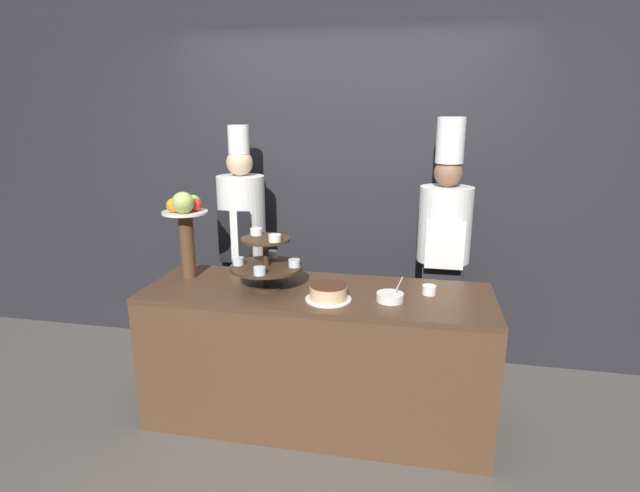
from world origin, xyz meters
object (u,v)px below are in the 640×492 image
(chef_left, at_px, (243,237))
(chef_center_left, at_px, (443,245))
(fruit_pedestal, at_px, (186,220))
(tiered_stand, at_px, (266,260))
(cake_round, at_px, (328,293))
(serving_bowl_near, at_px, (390,297))
(cup_white, at_px, (429,290))

(chef_left, relative_size, chef_center_left, 0.97)
(fruit_pedestal, height_order, chef_center_left, chef_center_left)
(tiered_stand, distance_m, chef_left, 0.77)
(cake_round, xyz_separation_m, serving_bowl_near, (0.35, 0.05, -0.02))
(fruit_pedestal, relative_size, serving_bowl_near, 3.67)
(tiered_stand, bearing_deg, serving_bowl_near, -5.82)
(chef_center_left, bearing_deg, fruit_pedestal, -160.24)
(cake_round, xyz_separation_m, cup_white, (0.56, 0.21, -0.02))
(serving_bowl_near, bearing_deg, chef_left, 146.99)
(fruit_pedestal, xyz_separation_m, cup_white, (1.52, -0.01, -0.35))
(tiered_stand, distance_m, cake_round, 0.44)
(tiered_stand, relative_size, chef_left, 0.24)
(fruit_pedestal, relative_size, cup_white, 6.94)
(tiered_stand, height_order, fruit_pedestal, fruit_pedestal)
(cup_white, distance_m, chef_left, 1.49)
(tiered_stand, height_order, cup_white, tiered_stand)
(chef_left, bearing_deg, tiered_stand, -59.58)
(chef_left, bearing_deg, cup_white, -23.42)
(chef_center_left, bearing_deg, chef_left, -179.99)
(cake_round, bearing_deg, chef_left, 135.05)
(chef_left, distance_m, chef_center_left, 1.46)
(tiered_stand, relative_size, cup_white, 5.35)
(cup_white, relative_size, chef_center_left, 0.04)
(chef_left, bearing_deg, cake_round, -44.95)
(cake_round, relative_size, serving_bowl_near, 1.71)
(tiered_stand, relative_size, chef_center_left, 0.23)
(serving_bowl_near, bearing_deg, tiered_stand, 174.18)
(serving_bowl_near, bearing_deg, cake_round, -171.37)
(tiered_stand, xyz_separation_m, fruit_pedestal, (-0.55, 0.09, 0.21))
(fruit_pedestal, xyz_separation_m, chef_left, (0.16, 0.58, -0.24))
(chef_center_left, bearing_deg, cup_white, -99.25)
(cake_round, xyz_separation_m, chef_left, (-0.80, 0.79, 0.09))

